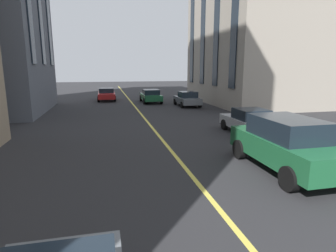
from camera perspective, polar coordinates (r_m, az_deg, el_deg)
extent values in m
cube|color=#D8C64C|center=(18.09, -3.92, 0.47)|extent=(80.00, 0.16, 0.01)
cube|color=slate|center=(26.60, 3.93, 5.34)|extent=(3.90, 1.75, 0.55)
cube|color=#19232D|center=(26.36, 4.07, 6.48)|extent=(1.64, 1.54, 0.55)
cylinder|color=black|center=(27.64, 1.48, 5.03)|extent=(0.60, 0.21, 0.60)
cylinder|color=black|center=(28.10, 4.82, 5.10)|extent=(0.60, 0.21, 0.60)
cylinder|color=black|center=(25.17, 2.93, 4.36)|extent=(0.60, 0.21, 0.60)
cylinder|color=black|center=(25.68, 6.55, 4.44)|extent=(0.60, 0.21, 0.60)
cube|color=#B7BABF|center=(15.83, 16.23, 0.51)|extent=(3.90, 1.75, 0.55)
cube|color=#19232D|center=(15.57, 16.69, 2.36)|extent=(1.64, 1.54, 0.55)
cylinder|color=black|center=(16.64, 11.51, 0.31)|extent=(0.60, 0.21, 0.60)
cylinder|color=black|center=(17.39, 16.56, 0.54)|extent=(0.60, 0.21, 0.60)
cylinder|color=black|center=(14.39, 15.69, -1.68)|extent=(0.60, 0.21, 0.60)
cylinder|color=black|center=(15.25, 21.26, -1.30)|extent=(0.60, 0.21, 0.60)
cube|color=#1E6038|center=(29.53, -3.57, 6.02)|extent=(4.40, 1.80, 0.55)
cube|color=#19232D|center=(29.27, -3.52, 7.00)|extent=(1.85, 1.58, 0.50)
cylinder|color=black|center=(30.87, -5.60, 5.72)|extent=(0.64, 0.22, 0.64)
cylinder|color=black|center=(31.13, -2.43, 5.82)|extent=(0.64, 0.22, 0.64)
cylinder|color=black|center=(28.01, -4.84, 5.12)|extent=(0.64, 0.22, 0.64)
cylinder|color=black|center=(28.30, -1.36, 5.23)|extent=(0.64, 0.22, 0.64)
cube|color=#B21E1E|center=(32.00, -12.52, 6.20)|extent=(4.40, 1.80, 0.55)
cube|color=#19232D|center=(32.18, -12.57, 7.17)|extent=(1.85, 1.58, 0.50)
cylinder|color=black|center=(30.60, -10.85, 5.51)|extent=(0.64, 0.22, 0.64)
cylinder|color=black|center=(30.59, -14.10, 5.37)|extent=(0.64, 0.22, 0.64)
cylinder|color=black|center=(33.49, -11.04, 6.03)|extent=(0.64, 0.22, 0.64)
cylinder|color=black|center=(33.48, -14.01, 5.90)|extent=(0.64, 0.22, 0.64)
cube|color=#1E6038|center=(10.55, 23.04, -4.34)|extent=(4.70, 1.95, 0.80)
cube|color=#19232D|center=(10.38, 23.37, -0.35)|extent=(2.59, 1.72, 0.70)
cylinder|color=black|center=(11.44, 14.53, -4.63)|extent=(0.76, 0.27, 0.76)
cylinder|color=black|center=(12.40, 22.26, -3.89)|extent=(0.76, 0.27, 0.76)
cylinder|color=black|center=(8.96, 23.71, -9.90)|extent=(0.76, 0.27, 0.76)
cube|color=#A89E8E|center=(30.98, 17.96, 17.38)|extent=(14.56, 10.39, 13.73)
cube|color=#19232D|center=(23.80, 13.50, 20.16)|extent=(1.10, 0.10, 10.44)
cube|color=#19232D|center=(27.09, 9.92, 19.24)|extent=(1.10, 0.10, 10.44)
cube|color=#19232D|center=(30.46, 7.16, 18.46)|extent=(1.10, 0.10, 10.44)
cube|color=#19232D|center=(33.89, 4.97, 17.82)|extent=(1.10, 0.10, 10.44)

